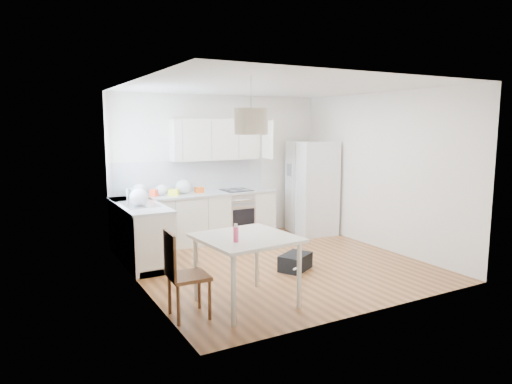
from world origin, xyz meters
The scene contains 29 objects.
floor centered at (0.00, 0.00, 0.00)m, with size 4.20×4.20×0.00m, color brown.
ceiling centered at (0.00, 0.00, 2.70)m, with size 4.20×4.20×0.00m, color white.
wall_back centered at (0.00, 2.10, 1.35)m, with size 4.20×4.20×0.00m, color white.
wall_left centered at (-2.10, 0.00, 1.35)m, with size 4.20×4.20×0.00m, color white.
wall_right centered at (2.10, 0.00, 1.35)m, with size 4.20×4.20×0.00m, color white.
window_glassblock centered at (-2.09, 1.15, 1.75)m, with size 0.02×1.00×1.00m, color #BFE0F9.
cabinets_back centered at (-0.60, 1.80, 0.44)m, with size 3.00×0.60×0.88m, color silver.
cabinets_left centered at (-1.80, 1.20, 0.44)m, with size 0.60×1.80×0.88m, color silver.
counter_back centered at (-0.60, 1.80, 0.90)m, with size 3.02×0.64×0.04m, color #B3B6B8.
counter_left centered at (-1.80, 1.20, 0.90)m, with size 0.64×1.82×0.04m, color #B3B6B8.
backsplash_back centered at (-0.60, 2.09, 1.21)m, with size 3.00×0.01×0.58m, color white.
backsplash_left centered at (-2.09, 1.20, 1.21)m, with size 0.01×1.80×0.58m, color white.
upper_cabinets centered at (-0.15, 1.94, 1.88)m, with size 1.70×0.32×0.75m, color silver.
range_oven centered at (0.20, 1.80, 0.44)m, with size 0.50×0.61×0.88m, color silver, non-canonical shape.
sink centered at (-1.80, 1.15, 0.92)m, with size 0.50×0.80×0.16m, color silver, non-canonical shape.
refrigerator centered at (1.73, 1.49, 0.91)m, with size 0.87×0.91×1.82m, color white, non-canonical shape.
dining_table centered at (-1.15, -1.20, 0.74)m, with size 1.15×1.15×0.84m.
dining_chair centered at (-1.88, -1.22, 0.50)m, with size 0.42×0.42×0.99m, color #4D2717, non-canonical shape.
drink_bottle centered at (-1.37, -1.38, 0.94)m, with size 0.06×0.06×0.21m, color #E6406D.
gym_bag centered at (0.11, -0.37, 0.12)m, with size 0.51×0.34×0.24m, color black.
pendant_lamp centered at (-1.05, -1.14, 2.18)m, with size 0.39×0.39×0.30m, color beige.
grocery_bag_a centered at (-1.61, 1.89, 1.03)m, with size 0.25×0.21×0.23m, color white.
grocery_bag_b centered at (-1.23, 1.86, 1.02)m, with size 0.21×0.18×0.19m, color white.
grocery_bag_c centered at (-0.82, 1.86, 1.05)m, with size 0.28×0.24×0.26m, color white.
grocery_bag_d centered at (-1.71, 1.43, 1.02)m, with size 0.23×0.19×0.20m, color white.
grocery_bag_e centered at (-1.84, 1.01, 1.05)m, with size 0.29×0.25×0.26m, color white.
snack_orange centered at (-0.53, 1.84, 0.97)m, with size 0.15×0.10×0.10m, color #D85513.
snack_yellow centered at (-1.05, 1.74, 0.98)m, with size 0.17×0.10×0.11m, color #FFFB28.
snack_red centered at (-1.35, 1.84, 0.98)m, with size 0.18×0.11×0.12m, color red.
Camera 1 is at (-3.56, -5.86, 2.13)m, focal length 32.00 mm.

